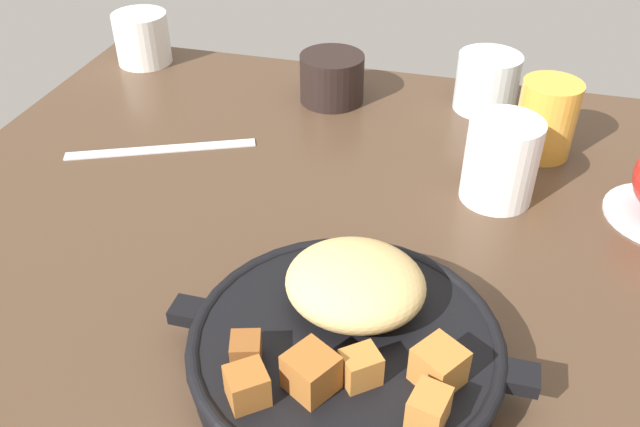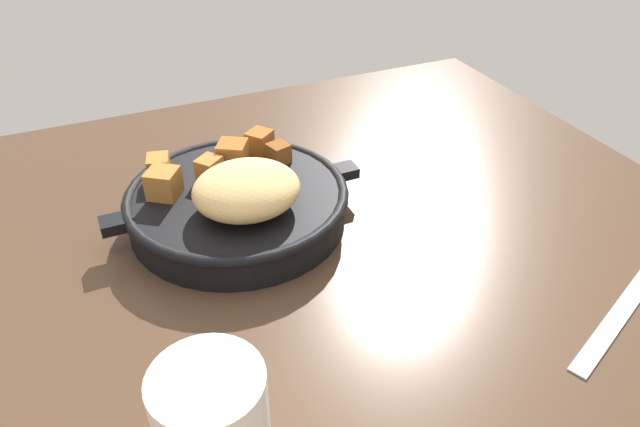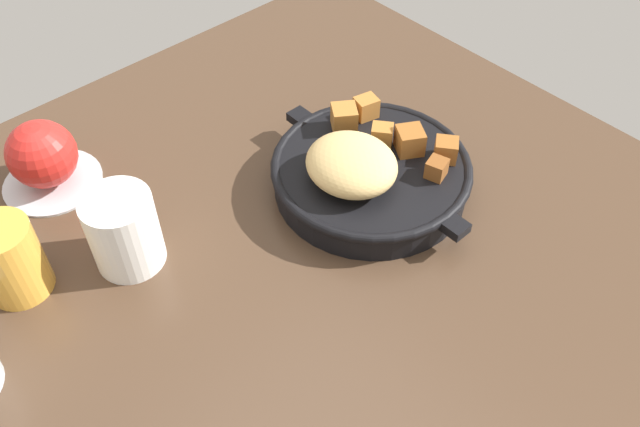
% 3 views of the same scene
% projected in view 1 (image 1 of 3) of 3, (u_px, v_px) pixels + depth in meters
% --- Properties ---
extents(ground_plane, '(0.93, 0.89, 0.02)m').
position_uv_depth(ground_plane, '(331.00, 277.00, 0.63)').
color(ground_plane, '#473323').
extents(cast_iron_skillet, '(0.28, 0.24, 0.09)m').
position_uv_depth(cast_iron_skillet, '(347.00, 342.00, 0.51)').
color(cast_iron_skillet, black).
rests_on(cast_iron_skillet, ground_plane).
extents(butter_knife, '(0.21, 0.10, 0.00)m').
position_uv_depth(butter_knife, '(161.00, 149.00, 0.80)').
color(butter_knife, silver).
rests_on(butter_knife, ground_plane).
extents(water_glass_short, '(0.08, 0.08, 0.07)m').
position_uv_depth(water_glass_short, '(487.00, 82.00, 0.86)').
color(water_glass_short, silver).
rests_on(water_glass_short, ground_plane).
extents(juice_glass_amber, '(0.07, 0.07, 0.09)m').
position_uv_depth(juice_glass_amber, '(546.00, 119.00, 0.77)').
color(juice_glass_amber, gold).
rests_on(juice_glass_amber, ground_plane).
extents(ceramic_mug_white, '(0.08, 0.08, 0.07)m').
position_uv_depth(ceramic_mug_white, '(142.00, 38.00, 0.98)').
color(ceramic_mug_white, silver).
rests_on(ceramic_mug_white, ground_plane).
extents(coffee_mug_dark, '(0.08, 0.08, 0.06)m').
position_uv_depth(coffee_mug_dark, '(332.00, 78.00, 0.88)').
color(coffee_mug_dark, black).
rests_on(coffee_mug_dark, ground_plane).
extents(white_creamer_pitcher, '(0.08, 0.08, 0.09)m').
position_uv_depth(white_creamer_pitcher, '(501.00, 161.00, 0.69)').
color(white_creamer_pitcher, white).
rests_on(white_creamer_pitcher, ground_plane).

